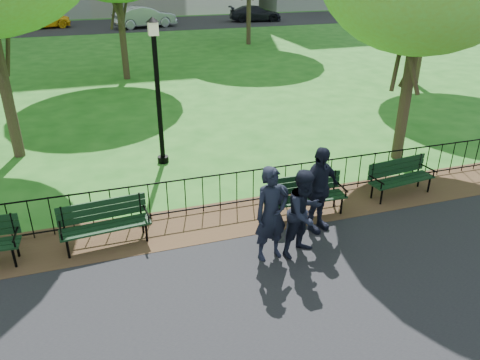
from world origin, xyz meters
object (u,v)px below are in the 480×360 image
object	(u,v)px
taxi	(41,18)
sedan_silver	(144,17)
park_bench_left_a	(104,219)
park_bench_right_a	(400,174)
person_right	(319,190)
park_bench_main	(294,193)
sedan_dark	(255,13)
person_left	(271,214)
person_mid	(304,213)
lamppost	(158,88)

from	to	relation	value
taxi	sedan_silver	xyz separation A→B (m)	(7.95, -2.04, 0.06)
park_bench_left_a	taxi	size ratio (longest dim) A/B	0.40
park_bench_left_a	park_bench_right_a	xyz separation A→B (m)	(6.91, 0.04, -0.02)
park_bench_left_a	person_right	world-z (taller)	person_right
park_bench_main	park_bench_right_a	bearing A→B (deg)	6.67
park_bench_main	sedan_dark	distance (m)	34.59
park_bench_left_a	sedan_silver	distance (m)	32.05
sedan_silver	sedan_dark	xyz separation A→B (m)	(9.85, 0.97, -0.16)
taxi	person_left	bearing A→B (deg)	179.15
sedan_silver	person_left	bearing A→B (deg)	163.14
person_mid	taxi	world-z (taller)	person_mid
person_right	sedan_silver	bearing A→B (deg)	68.69
person_left	person_right	size ratio (longest dim) A/B	1.01
park_bench_main	taxi	distance (m)	34.62
park_bench_right_a	person_left	size ratio (longest dim) A/B	0.92
person_left	sedan_silver	xyz separation A→B (m)	(2.04, 33.13, -0.12)
park_bench_right_a	sedan_silver	distance (m)	31.67
park_bench_main	taxi	world-z (taller)	taxi
park_bench_left_a	lamppost	size ratio (longest dim) A/B	0.45
park_bench_main	park_bench_left_a	size ratio (longest dim) A/B	1.02
taxi	sedan_dark	xyz separation A→B (m)	(17.80, -1.07, -0.10)
person_mid	taxi	distance (m)	35.84
park_bench_right_a	park_bench_main	bearing A→B (deg)	178.36
park_bench_main	lamppost	world-z (taller)	lamppost
taxi	park_bench_main	bearing A→B (deg)	-178.82
park_bench_main	lamppost	bearing A→B (deg)	120.89
lamppost	sedan_silver	xyz separation A→B (m)	(3.23, 27.89, -1.31)
person_right	sedan_dark	distance (m)	35.09
park_bench_main	person_right	distance (m)	0.74
person_left	person_mid	size ratio (longest dim) A/B	1.07
person_left	person_right	bearing A→B (deg)	17.85
lamppost	person_mid	distance (m)	5.75
park_bench_main	person_right	world-z (taller)	person_right
person_mid	sedan_silver	xyz separation A→B (m)	(1.39, 33.19, -0.06)
park_bench_right_a	person_left	bearing A→B (deg)	-165.62
park_bench_left_a	lamppost	distance (m)	4.45
person_right	sedan_dark	xyz separation A→B (m)	(10.59, 33.45, -0.27)
park_bench_main	person_left	size ratio (longest dim) A/B	0.97
lamppost	sedan_dark	size ratio (longest dim) A/B	0.86
lamppost	person_mid	size ratio (longest dim) A/B	2.23
park_bench_right_a	sedan_dark	world-z (taller)	sedan_dark
park_bench_left_a	sedan_dark	bearing A→B (deg)	60.45
person_left	lamppost	bearing A→B (deg)	94.19
person_left	person_mid	world-z (taller)	person_left
person_left	taxi	distance (m)	35.67
park_bench_right_a	sedan_silver	xyz separation A→B (m)	(-1.90, 31.62, 0.29)
lamppost	sedan_silver	distance (m)	28.11
park_bench_left_a	park_bench_right_a	size ratio (longest dim) A/B	1.03
lamppost	sedan_silver	bearing A→B (deg)	83.39
sedan_dark	taxi	bearing A→B (deg)	94.72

